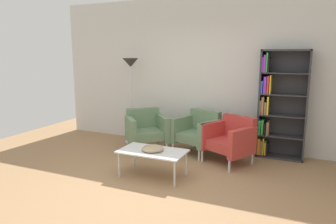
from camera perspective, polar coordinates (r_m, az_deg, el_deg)
name	(u,v)px	position (r m, az deg, el deg)	size (l,w,h in m)	color
ground_plane	(149,193)	(4.25, -3.60, -14.78)	(8.32, 8.32, 0.00)	#9E7751
plaster_back_panel	(205,73)	(6.13, 6.87, 7.13)	(6.40, 0.12, 2.90)	silver
bookshelf_tall	(277,106)	(5.73, 19.54, 1.11)	(0.80, 0.30, 1.90)	#333338
coffee_table_low	(153,153)	(4.66, -2.85, -7.51)	(1.00, 0.56, 0.40)	silver
decorative_bowl	(153,148)	(4.64, -2.86, -6.73)	(0.32, 0.32, 0.05)	tan
armchair_near_window	(198,131)	(5.74, 5.54, -3.57)	(0.88, 0.85, 0.78)	slate
armchair_by_bookshelf	(146,129)	(5.92, -4.12, -3.11)	(0.95, 0.95, 0.78)	slate
armchair_corner_red	(230,139)	(5.32, 11.39, -4.88)	(0.93, 0.90, 0.78)	#B73833
floor_lamp_torchiere	(131,73)	(6.30, -6.91, 7.20)	(0.32, 0.32, 1.74)	silver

